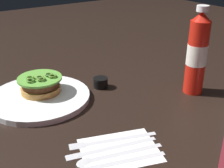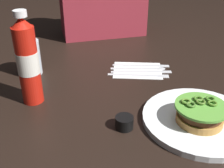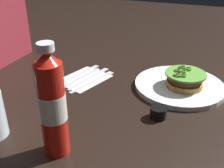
{
  "view_description": "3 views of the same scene",
  "coord_description": "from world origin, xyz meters",
  "px_view_note": "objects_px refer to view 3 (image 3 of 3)",
  "views": [
    {
      "loc": [
        0.39,
        0.58,
        0.4
      ],
      "look_at": [
        -0.02,
        -0.01,
        0.06
      ],
      "focal_mm": 47.35,
      "sensor_mm": 36.0,
      "label": 1
    },
    {
      "loc": [
        -0.22,
        -0.64,
        0.42
      ],
      "look_at": [
        -0.05,
        -0.02,
        0.06
      ],
      "focal_mm": 44.28,
      "sensor_mm": 36.0,
      "label": 2
    },
    {
      "loc": [
        -0.66,
        -0.23,
        0.42
      ],
      "look_at": [
        -0.05,
        0.01,
        0.07
      ],
      "focal_mm": 43.56,
      "sensor_mm": 36.0,
      "label": 3
    }
  ],
  "objects_px": {
    "ketchup_bottle": "(52,106)",
    "fork_utensil": "(96,79)",
    "condiment_cup": "(158,112)",
    "spoon_utensil": "(87,74)",
    "napkin": "(84,79)",
    "dinner_plate": "(179,86)",
    "burger_sandwich": "(185,79)",
    "steak_knife": "(91,76)",
    "butter_knife": "(81,72)"
  },
  "relations": [
    {
      "from": "burger_sandwich",
      "to": "condiment_cup",
      "type": "distance_m",
      "value": 0.18
    },
    {
      "from": "burger_sandwich",
      "to": "steak_knife",
      "type": "height_order",
      "value": "burger_sandwich"
    },
    {
      "from": "burger_sandwich",
      "to": "fork_utensil",
      "type": "relative_size",
      "value": 0.64
    },
    {
      "from": "dinner_plate",
      "to": "burger_sandwich",
      "type": "relative_size",
      "value": 2.27
    },
    {
      "from": "fork_utensil",
      "to": "butter_knife",
      "type": "bearing_deg",
      "value": 66.85
    },
    {
      "from": "dinner_plate",
      "to": "steak_knife",
      "type": "relative_size",
      "value": 1.4
    },
    {
      "from": "burger_sandwich",
      "to": "napkin",
      "type": "distance_m",
      "value": 0.34
    },
    {
      "from": "condiment_cup",
      "to": "spoon_utensil",
      "type": "bearing_deg",
      "value": 59.99
    },
    {
      "from": "fork_utensil",
      "to": "spoon_utensil",
      "type": "bearing_deg",
      "value": 60.74
    },
    {
      "from": "burger_sandwich",
      "to": "condiment_cup",
      "type": "height_order",
      "value": "burger_sandwich"
    },
    {
      "from": "condiment_cup",
      "to": "butter_knife",
      "type": "bearing_deg",
      "value": 61.34
    },
    {
      "from": "spoon_utensil",
      "to": "steak_knife",
      "type": "bearing_deg",
      "value": -116.02
    },
    {
      "from": "napkin",
      "to": "spoon_utensil",
      "type": "relative_size",
      "value": 0.88
    },
    {
      "from": "burger_sandwich",
      "to": "butter_knife",
      "type": "bearing_deg",
      "value": 90.56
    },
    {
      "from": "fork_utensil",
      "to": "steak_knife",
      "type": "height_order",
      "value": "same"
    },
    {
      "from": "steak_knife",
      "to": "butter_knife",
      "type": "relative_size",
      "value": 1.04
    },
    {
      "from": "condiment_cup",
      "to": "spoon_utensil",
      "type": "height_order",
      "value": "condiment_cup"
    },
    {
      "from": "spoon_utensil",
      "to": "butter_knife",
      "type": "relative_size",
      "value": 0.95
    },
    {
      "from": "fork_utensil",
      "to": "steak_knife",
      "type": "xyz_separation_m",
      "value": [
        0.01,
        0.02,
        0.0
      ]
    },
    {
      "from": "dinner_plate",
      "to": "napkin",
      "type": "distance_m",
      "value": 0.32
    },
    {
      "from": "condiment_cup",
      "to": "spoon_utensil",
      "type": "distance_m",
      "value": 0.34
    },
    {
      "from": "ketchup_bottle",
      "to": "fork_utensil",
      "type": "relative_size",
      "value": 1.3
    },
    {
      "from": "burger_sandwich",
      "to": "steak_knife",
      "type": "distance_m",
      "value": 0.32
    },
    {
      "from": "burger_sandwich",
      "to": "napkin",
      "type": "height_order",
      "value": "burger_sandwich"
    },
    {
      "from": "dinner_plate",
      "to": "spoon_utensil",
      "type": "xyz_separation_m",
      "value": [
        -0.02,
        0.32,
        -0.0
      ]
    },
    {
      "from": "napkin",
      "to": "spoon_utensil",
      "type": "xyz_separation_m",
      "value": [
        0.03,
        0.0,
        0.0
      ]
    },
    {
      "from": "condiment_cup",
      "to": "spoon_utensil",
      "type": "xyz_separation_m",
      "value": [
        0.17,
        0.29,
        -0.01
      ]
    },
    {
      "from": "dinner_plate",
      "to": "spoon_utensil",
      "type": "relative_size",
      "value": 1.52
    },
    {
      "from": "burger_sandwich",
      "to": "ketchup_bottle",
      "type": "height_order",
      "value": "ketchup_bottle"
    },
    {
      "from": "dinner_plate",
      "to": "butter_knife",
      "type": "distance_m",
      "value": 0.34
    },
    {
      "from": "butter_knife",
      "to": "spoon_utensil",
      "type": "bearing_deg",
      "value": -99.8
    },
    {
      "from": "dinner_plate",
      "to": "ketchup_bottle",
      "type": "relative_size",
      "value": 1.11
    },
    {
      "from": "fork_utensil",
      "to": "ketchup_bottle",
      "type": "bearing_deg",
      "value": -169.89
    },
    {
      "from": "dinner_plate",
      "to": "butter_knife",
      "type": "bearing_deg",
      "value": 92.59
    },
    {
      "from": "napkin",
      "to": "butter_knife",
      "type": "distance_m",
      "value": 0.05
    },
    {
      "from": "napkin",
      "to": "fork_utensil",
      "type": "relative_size",
      "value": 0.83
    },
    {
      "from": "steak_knife",
      "to": "burger_sandwich",
      "type": "bearing_deg",
      "value": -86.56
    },
    {
      "from": "napkin",
      "to": "dinner_plate",
      "type": "bearing_deg",
      "value": -80.62
    },
    {
      "from": "condiment_cup",
      "to": "fork_utensil",
      "type": "height_order",
      "value": "condiment_cup"
    },
    {
      "from": "burger_sandwich",
      "to": "napkin",
      "type": "xyz_separation_m",
      "value": [
        -0.04,
        0.33,
        -0.04
      ]
    },
    {
      "from": "ketchup_bottle",
      "to": "steak_knife",
      "type": "xyz_separation_m",
      "value": [
        0.37,
        0.09,
        -0.12
      ]
    },
    {
      "from": "napkin",
      "to": "condiment_cup",
      "type": "bearing_deg",
      "value": -115.34
    },
    {
      "from": "burger_sandwich",
      "to": "condiment_cup",
      "type": "xyz_separation_m",
      "value": [
        -0.18,
        0.04,
        -0.02
      ]
    },
    {
      "from": "ketchup_bottle",
      "to": "spoon_utensil",
      "type": "height_order",
      "value": "ketchup_bottle"
    },
    {
      "from": "steak_knife",
      "to": "butter_knife",
      "type": "xyz_separation_m",
      "value": [
        0.02,
        0.05,
        0.0
      ]
    },
    {
      "from": "steak_knife",
      "to": "napkin",
      "type": "bearing_deg",
      "value": 138.92
    },
    {
      "from": "condiment_cup",
      "to": "spoon_utensil",
      "type": "relative_size",
      "value": 0.24
    },
    {
      "from": "ketchup_bottle",
      "to": "butter_knife",
      "type": "relative_size",
      "value": 1.3
    },
    {
      "from": "dinner_plate",
      "to": "fork_utensil",
      "type": "height_order",
      "value": "dinner_plate"
    },
    {
      "from": "fork_utensil",
      "to": "dinner_plate",
      "type": "bearing_deg",
      "value": -80.49
    }
  ]
}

